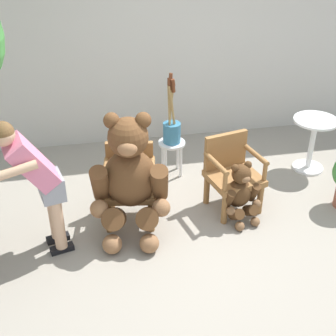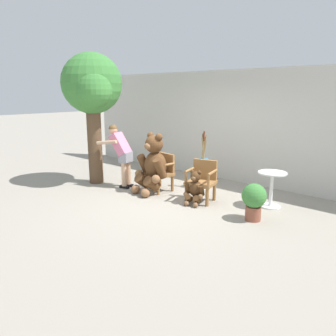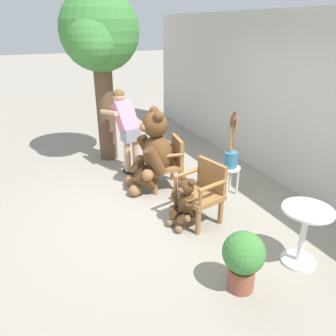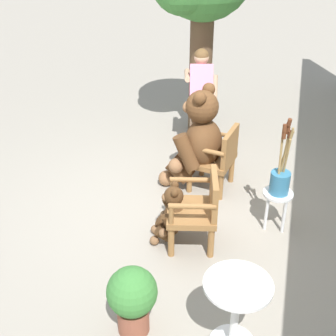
{
  "view_description": "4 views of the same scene",
  "coord_description": "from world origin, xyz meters",
  "px_view_note": "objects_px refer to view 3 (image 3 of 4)",
  "views": [
    {
      "loc": [
        -0.97,
        -3.81,
        3.25
      ],
      "look_at": [
        -0.18,
        0.38,
        0.65
      ],
      "focal_mm": 50.0,
      "sensor_mm": 36.0,
      "label": 1
    },
    {
      "loc": [
        4.41,
        -4.99,
        2.25
      ],
      "look_at": [
        0.13,
        -0.1,
        0.74
      ],
      "focal_mm": 35.0,
      "sensor_mm": 36.0,
      "label": 2
    },
    {
      "loc": [
        4.03,
        -1.6,
        2.57
      ],
      "look_at": [
        0.2,
        0.12,
        0.72
      ],
      "focal_mm": 35.0,
      "sensor_mm": 36.0,
      "label": 3
    },
    {
      "loc": [
        4.59,
        1.24,
        3.38
      ],
      "look_at": [
        0.37,
        0.09,
        0.78
      ],
      "focal_mm": 50.0,
      "sensor_mm": 36.0,
      "label": 4
    }
  ],
  "objects_px": {
    "wooden_chair_left": "(168,161)",
    "brush_bucket": "(231,155)",
    "round_side_table": "(304,230)",
    "wooden_chair_right": "(202,191)",
    "teddy_bear_large": "(153,151)",
    "patio_tree": "(99,38)",
    "person_visitor": "(126,125)",
    "white_stool": "(229,173)",
    "teddy_bear_small": "(185,203)",
    "potted_plant": "(243,258)"
  },
  "relations": [
    {
      "from": "wooden_chair_right",
      "to": "potted_plant",
      "type": "xyz_separation_m",
      "value": [
        1.33,
        -0.28,
        -0.07
      ]
    },
    {
      "from": "wooden_chair_left",
      "to": "patio_tree",
      "type": "distance_m",
      "value": 2.58
    },
    {
      "from": "brush_bucket",
      "to": "person_visitor",
      "type": "bearing_deg",
      "value": -141.62
    },
    {
      "from": "wooden_chair_right",
      "to": "brush_bucket",
      "type": "relative_size",
      "value": 0.95
    },
    {
      "from": "patio_tree",
      "to": "person_visitor",
      "type": "bearing_deg",
      "value": 15.95
    },
    {
      "from": "wooden_chair_right",
      "to": "white_stool",
      "type": "height_order",
      "value": "wooden_chair_right"
    },
    {
      "from": "white_stool",
      "to": "potted_plant",
      "type": "xyz_separation_m",
      "value": [
        1.86,
        -1.1,
        0.04
      ]
    },
    {
      "from": "wooden_chair_right",
      "to": "round_side_table",
      "type": "distance_m",
      "value": 1.4
    },
    {
      "from": "teddy_bear_small",
      "to": "person_visitor",
      "type": "height_order",
      "value": "person_visitor"
    },
    {
      "from": "white_stool",
      "to": "potted_plant",
      "type": "distance_m",
      "value": 2.16
    },
    {
      "from": "wooden_chair_left",
      "to": "potted_plant",
      "type": "relative_size",
      "value": 1.26
    },
    {
      "from": "brush_bucket",
      "to": "wooden_chair_right",
      "type": "bearing_deg",
      "value": -56.72
    },
    {
      "from": "person_visitor",
      "to": "brush_bucket",
      "type": "distance_m",
      "value": 1.99
    },
    {
      "from": "wooden_chair_left",
      "to": "potted_plant",
      "type": "xyz_separation_m",
      "value": [
        2.49,
        -0.28,
        -0.07
      ]
    },
    {
      "from": "round_side_table",
      "to": "white_stool",
      "type": "bearing_deg",
      "value": 172.92
    },
    {
      "from": "patio_tree",
      "to": "wooden_chair_left",
      "type": "bearing_deg",
      "value": 20.53
    },
    {
      "from": "wooden_chair_right",
      "to": "patio_tree",
      "type": "bearing_deg",
      "value": -167.63
    },
    {
      "from": "person_visitor",
      "to": "wooden_chair_right",
      "type": "bearing_deg",
      "value": 11.1
    },
    {
      "from": "teddy_bear_small",
      "to": "white_stool",
      "type": "xyz_separation_m",
      "value": [
        -0.56,
        1.09,
        0.0
      ]
    },
    {
      "from": "person_visitor",
      "to": "round_side_table",
      "type": "height_order",
      "value": "person_visitor"
    },
    {
      "from": "wooden_chair_left",
      "to": "round_side_table",
      "type": "relative_size",
      "value": 1.19
    },
    {
      "from": "white_stool",
      "to": "patio_tree",
      "type": "distance_m",
      "value": 3.34
    },
    {
      "from": "brush_bucket",
      "to": "patio_tree",
      "type": "height_order",
      "value": "patio_tree"
    },
    {
      "from": "brush_bucket",
      "to": "round_side_table",
      "type": "bearing_deg",
      "value": -7.06
    },
    {
      "from": "wooden_chair_left",
      "to": "white_stool",
      "type": "xyz_separation_m",
      "value": [
        0.63,
        0.82,
        -0.11
      ]
    },
    {
      "from": "teddy_bear_small",
      "to": "person_visitor",
      "type": "xyz_separation_m",
      "value": [
        -2.11,
        -0.13,
        0.55
      ]
    },
    {
      "from": "brush_bucket",
      "to": "white_stool",
      "type": "bearing_deg",
      "value": 10.1
    },
    {
      "from": "teddy_bear_large",
      "to": "person_visitor",
      "type": "xyz_separation_m",
      "value": [
        -0.9,
        -0.16,
        0.23
      ]
    },
    {
      "from": "teddy_bear_large",
      "to": "teddy_bear_small",
      "type": "height_order",
      "value": "teddy_bear_large"
    },
    {
      "from": "patio_tree",
      "to": "potted_plant",
      "type": "relative_size",
      "value": 4.68
    },
    {
      "from": "wooden_chair_left",
      "to": "white_stool",
      "type": "height_order",
      "value": "wooden_chair_left"
    },
    {
      "from": "wooden_chair_left",
      "to": "round_side_table",
      "type": "xyz_separation_m",
      "value": [
        2.43,
        0.59,
        -0.01
      ]
    },
    {
      "from": "wooden_chair_left",
      "to": "teddy_bear_large",
      "type": "distance_m",
      "value": 0.33
    },
    {
      "from": "teddy_bear_large",
      "to": "round_side_table",
      "type": "bearing_deg",
      "value": 19.04
    },
    {
      "from": "person_visitor",
      "to": "brush_bucket",
      "type": "relative_size",
      "value": 1.66
    },
    {
      "from": "teddy_bear_small",
      "to": "potted_plant",
      "type": "xyz_separation_m",
      "value": [
        1.31,
        -0.0,
        0.05
      ]
    },
    {
      "from": "white_stool",
      "to": "round_side_table",
      "type": "relative_size",
      "value": 0.64
    },
    {
      "from": "teddy_bear_small",
      "to": "brush_bucket",
      "type": "bearing_deg",
      "value": 117.06
    },
    {
      "from": "teddy_bear_small",
      "to": "person_visitor",
      "type": "relative_size",
      "value": 0.48
    },
    {
      "from": "wooden_chair_left",
      "to": "brush_bucket",
      "type": "height_order",
      "value": "brush_bucket"
    },
    {
      "from": "round_side_table",
      "to": "teddy_bear_small",
      "type": "bearing_deg",
      "value": -145.05
    },
    {
      "from": "patio_tree",
      "to": "teddy_bear_small",
      "type": "bearing_deg",
      "value": 6.81
    },
    {
      "from": "teddy_bear_large",
      "to": "round_side_table",
      "type": "distance_m",
      "value": 2.6
    },
    {
      "from": "wooden_chair_right",
      "to": "person_visitor",
      "type": "distance_m",
      "value": 2.17
    },
    {
      "from": "potted_plant",
      "to": "wooden_chair_left",
      "type": "bearing_deg",
      "value": 173.59
    },
    {
      "from": "teddy_bear_large",
      "to": "potted_plant",
      "type": "distance_m",
      "value": 2.53
    },
    {
      "from": "teddy_bear_small",
      "to": "round_side_table",
      "type": "xyz_separation_m",
      "value": [
        1.25,
        0.87,
        0.1
      ]
    },
    {
      "from": "white_stool",
      "to": "brush_bucket",
      "type": "distance_m",
      "value": 0.31
    },
    {
      "from": "potted_plant",
      "to": "person_visitor",
      "type": "bearing_deg",
      "value": -177.83
    },
    {
      "from": "teddy_bear_large",
      "to": "brush_bucket",
      "type": "distance_m",
      "value": 1.25
    }
  ]
}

